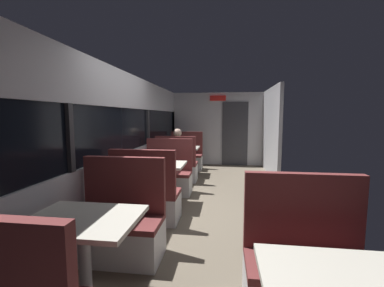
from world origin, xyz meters
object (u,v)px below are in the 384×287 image
Objects in this scene: dining_table_near_window at (83,229)px; bench_far_window_facing_end at (177,168)px; bench_mid_window_facing_entry at (168,177)px; bench_front_aisle_facing_entry at (306,275)px; bench_near_window_facing_entry at (120,228)px; dining_table_mid_window at (159,169)px; bench_far_window_facing_entry at (186,158)px; seated_passenger at (177,158)px; dining_table_far_window at (182,151)px; bench_mid_window_facing_end at (147,200)px.

dining_table_near_window is 4.05m from bench_far_window_facing_end.
bench_mid_window_facing_entry is 3.47m from bench_front_aisle_facing_entry.
bench_far_window_facing_end is at bearing 90.00° from bench_near_window_facing_entry.
bench_mid_window_facing_entry is at bearing 90.00° from dining_table_near_window.
bench_mid_window_facing_entry and bench_front_aisle_facing_entry have the same top height.
bench_near_window_facing_entry and bench_front_aisle_facing_entry have the same top height.
dining_table_mid_window is 3.08m from bench_far_window_facing_entry.
seated_passenger reaches higher than bench_far_window_facing_end.
dining_table_near_window and dining_table_far_window have the same top height.
bench_mid_window_facing_end is 1.22× the size of dining_table_far_window.
bench_mid_window_facing_entry is (0.00, 0.70, -0.31)m from dining_table_mid_window.
bench_mid_window_facing_entry is 1.00× the size of bench_front_aisle_facing_entry.
bench_near_window_facing_entry is 1.70m from dining_table_mid_window.
bench_far_window_facing_entry is at bearing 90.00° from bench_near_window_facing_entry.
bench_mid_window_facing_entry and bench_far_window_facing_end have the same top height.
bench_mid_window_facing_end is at bearing 138.74° from bench_front_aisle_facing_entry.
bench_mid_window_facing_entry and bench_far_window_facing_entry have the same top height.
bench_mid_window_facing_end is at bearing 90.00° from bench_near_window_facing_entry.
bench_mid_window_facing_end is 1.00× the size of bench_far_window_facing_end.
bench_mid_window_facing_end is 2.38m from bench_front_aisle_facing_entry.
bench_far_window_facing_end is at bearing 90.00° from bench_mid_window_facing_entry.
bench_mid_window_facing_entry is 1.22× the size of dining_table_far_window.
bench_mid_window_facing_entry is at bearing -90.00° from bench_far_window_facing_entry.
bench_near_window_facing_entry reaches higher than dining_table_far_window.
bench_far_window_facing_entry is (0.00, 3.77, 0.00)m from bench_mid_window_facing_end.
dining_table_far_window is at bearing 90.00° from bench_mid_window_facing_entry.
bench_near_window_facing_entry is 1.00× the size of bench_far_window_facing_entry.
dining_table_near_window is 1.00× the size of dining_table_far_window.
bench_mid_window_facing_end is at bearing -90.00° from bench_mid_window_facing_entry.
bench_far_window_facing_end is at bearing 114.44° from bench_front_aisle_facing_entry.
bench_far_window_facing_end and bench_front_aisle_facing_entry have the same top height.
bench_far_window_facing_entry is (0.00, 5.44, -0.31)m from dining_table_near_window.
bench_mid_window_facing_entry is (0.00, 2.37, 0.00)m from bench_near_window_facing_entry.
seated_passenger reaches higher than bench_front_aisle_facing_entry.
dining_table_mid_window is 0.82× the size of bench_mid_window_facing_entry.
bench_far_window_facing_end is (0.00, 3.34, 0.00)m from bench_near_window_facing_entry.
dining_table_mid_window is 0.71× the size of seated_passenger.
bench_near_window_facing_entry and bench_mid_window_facing_end have the same top height.
seated_passenger reaches higher than dining_table_far_window.
dining_table_near_window is at bearing -90.00° from bench_mid_window_facing_entry.
bench_far_window_facing_end is 1.00× the size of bench_front_aisle_facing_entry.
bench_mid_window_facing_entry is at bearing -90.00° from dining_table_far_window.
bench_far_window_facing_entry is (0.00, 4.74, 0.00)m from bench_near_window_facing_entry.
bench_near_window_facing_entry and bench_mid_window_facing_entry have the same top height.
seated_passenger is (0.00, -0.63, -0.10)m from dining_table_far_window.
bench_near_window_facing_entry is at bearing -90.00° from bench_far_window_facing_entry.
bench_near_window_facing_entry is at bearing -90.00° from bench_far_window_facing_end.
dining_table_near_window is 0.71× the size of seated_passenger.
bench_far_window_facing_end is (0.00, 0.97, 0.00)m from bench_mid_window_facing_entry.
dining_table_mid_window is at bearing -90.00° from bench_mid_window_facing_entry.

